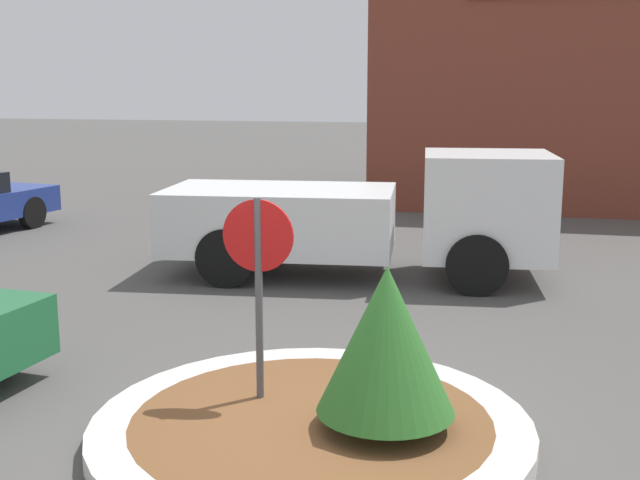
{
  "coord_description": "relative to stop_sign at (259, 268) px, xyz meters",
  "views": [
    {
      "loc": [
        1.56,
        -6.41,
        3.06
      ],
      "look_at": [
        -0.67,
        3.24,
        1.14
      ],
      "focal_mm": 45.0,
      "sensor_mm": 36.0,
      "label": 1
    }
  ],
  "objects": [
    {
      "name": "traffic_island",
      "position": [
        0.58,
        -0.38,
        -1.33
      ],
      "size": [
        3.87,
        3.87,
        0.18
      ],
      "color": "beige",
      "rests_on": "ground_plane"
    },
    {
      "name": "utility_truck",
      "position": [
        0.08,
        5.73,
        -0.4
      ],
      "size": [
        6.27,
        2.65,
        2.02
      ],
      "rotation": [
        0.0,
        0.0,
        0.1
      ],
      "color": "white",
      "rests_on": "ground_plane"
    },
    {
      "name": "island_shrub",
      "position": [
        1.24,
        -0.42,
        -0.46
      ],
      "size": [
        1.18,
        1.18,
        1.42
      ],
      "color": "brown",
      "rests_on": "traffic_island"
    },
    {
      "name": "ground_plane",
      "position": [
        0.58,
        -0.38,
        -1.42
      ],
      "size": [
        120.0,
        120.0,
        0.0
      ],
      "primitive_type": "plane",
      "color": "#514F4C"
    },
    {
      "name": "stop_sign",
      "position": [
        0.0,
        0.0,
        0.0
      ],
      "size": [
        0.66,
        0.07,
        2.07
      ],
      "color": "#4C4C51",
      "rests_on": "ground_plane"
    }
  ]
}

